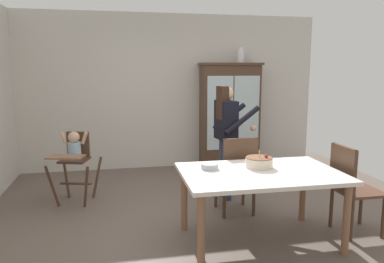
{
  "coord_description": "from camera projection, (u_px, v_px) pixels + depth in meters",
  "views": [
    {
      "loc": [
        -1.0,
        -3.98,
        1.75
      ],
      "look_at": [
        -0.02,
        0.7,
        0.95
      ],
      "focal_mm": 34.97,
      "sensor_mm": 36.0,
      "label": 1
    }
  ],
  "objects": [
    {
      "name": "wall_back",
      "position": [
        171.0,
        92.0,
        6.64
      ],
      "size": [
        5.32,
        0.06,
        2.7
      ],
      "primitive_type": "cube",
      "color": "beige",
      "rests_on": "ground_plane"
    },
    {
      "name": "china_cabinet",
      "position": [
        230.0,
        115.0,
        6.66
      ],
      "size": [
        1.07,
        0.48,
        1.86
      ],
      "color": "#4C3323",
      "rests_on": "ground_plane"
    },
    {
      "name": "adult_person",
      "position": [
        226.0,
        128.0,
        4.98
      ],
      "size": [
        0.55,
        0.53,
        1.53
      ],
      "rotation": [
        0.0,
        0.0,
        1.7
      ],
      "color": "#33425B",
      "rests_on": "ground_plane"
    },
    {
      "name": "birthday_cake",
      "position": [
        259.0,
        162.0,
        3.88
      ],
      "size": [
        0.28,
        0.28,
        0.19
      ],
      "color": "beige",
      "rests_on": "dining_table"
    },
    {
      "name": "dining_chair_far_side",
      "position": [
        237.0,
        170.0,
        4.47
      ],
      "size": [
        0.44,
        0.44,
        0.96
      ],
      "rotation": [
        0.0,
        0.0,
        3.15
      ],
      "color": "#4C3323",
      "rests_on": "ground_plane"
    },
    {
      "name": "dining_chair_right_end",
      "position": [
        350.0,
        183.0,
        3.95
      ],
      "size": [
        0.44,
        0.44,
        0.96
      ],
      "rotation": [
        0.0,
        0.0,
        1.57
      ],
      "color": "#4C3323",
      "rests_on": "ground_plane"
    },
    {
      "name": "high_chair_with_toddler",
      "position": [
        74.0,
        154.0,
        4.88
      ],
      "size": [
        0.71,
        0.79,
        0.95
      ],
      "rotation": [
        0.0,
        0.0,
        -0.27
      ],
      "color": "#4C3323",
      "rests_on": "ground_plane"
    },
    {
      "name": "ground_plane",
      "position": [
        206.0,
        222.0,
        4.33
      ],
      "size": [
        6.24,
        6.24,
        0.0
      ],
      "primitive_type": "plane",
      "color": "#66564C"
    },
    {
      "name": "dining_table",
      "position": [
        260.0,
        180.0,
        3.74
      ],
      "size": [
        1.59,
        1.06,
        0.74
      ],
      "color": "silver",
      "rests_on": "ground_plane"
    },
    {
      "name": "serving_bowl",
      "position": [
        210.0,
        166.0,
        3.82
      ],
      "size": [
        0.18,
        0.18,
        0.05
      ],
      "primitive_type": "cylinder",
      "color": "#B2BCC6",
      "rests_on": "dining_table"
    },
    {
      "name": "ceramic_vase",
      "position": [
        241.0,
        56.0,
        6.53
      ],
      "size": [
        0.13,
        0.13,
        0.27
      ],
      "color": "white",
      "rests_on": "china_cabinet"
    }
  ]
}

